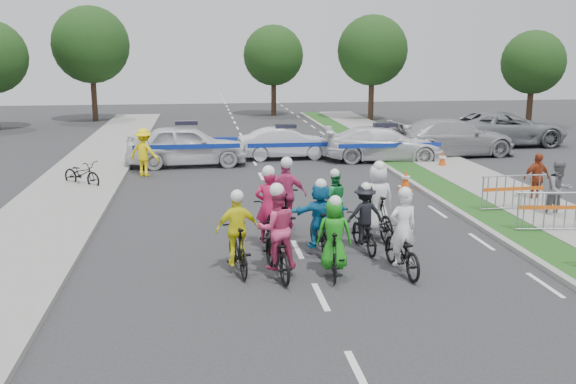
{
  "coord_description": "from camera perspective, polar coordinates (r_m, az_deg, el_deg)",
  "views": [
    {
      "loc": [
        -2.19,
        -11.38,
        4.66
      ],
      "look_at": [
        -0.03,
        4.37,
        1.1
      ],
      "focal_mm": 40.0,
      "sensor_mm": 36.0,
      "label": 1
    }
  ],
  "objects": [
    {
      "name": "ground",
      "position": [
        12.49,
        2.91,
        -9.3
      ],
      "size": [
        90.0,
        90.0,
        0.0
      ],
      "primitive_type": "plane",
      "color": "#28282B",
      "rests_on": "ground"
    },
    {
      "name": "curb_right",
      "position": [
        18.51,
        15.69,
        -2.25
      ],
      "size": [
        0.2,
        60.0,
        0.12
      ],
      "primitive_type": "cube",
      "color": "gray",
      "rests_on": "ground"
    },
    {
      "name": "grass_strip",
      "position": [
        18.8,
        17.65,
        -2.16
      ],
      "size": [
        1.2,
        60.0,
        0.11
      ],
      "primitive_type": "cube",
      "color": "#234F19",
      "rests_on": "ground"
    },
    {
      "name": "sidewalk_right",
      "position": [
        19.63,
        22.41,
        -1.89
      ],
      "size": [
        2.4,
        60.0,
        0.13
      ],
      "primitive_type": "cube",
      "color": "gray",
      "rests_on": "ground"
    },
    {
      "name": "sidewalk_left",
      "position": [
        17.55,
        -21.75,
        -3.48
      ],
      "size": [
        3.0,
        60.0,
        0.13
      ],
      "primitive_type": "cube",
      "color": "gray",
      "rests_on": "ground"
    },
    {
      "name": "rider_0",
      "position": [
        13.78,
        10.08,
        -4.61
      ],
      "size": [
        0.79,
        1.89,
        1.89
      ],
      "rotation": [
        0.0,
        0.0,
        3.22
      ],
      "color": "black",
      "rests_on": "ground"
    },
    {
      "name": "rider_1",
      "position": [
        13.39,
        4.09,
        -4.67
      ],
      "size": [
        0.79,
        1.71,
        1.75
      ],
      "rotation": [
        0.0,
        0.0,
        3.0
      ],
      "color": "black",
      "rests_on": "ground"
    },
    {
      "name": "rider_2",
      "position": [
        13.36,
        -1.03,
        -4.44
      ],
      "size": [
        0.92,
        2.04,
        2.01
      ],
      "rotation": [
        0.0,
        0.0,
        3.27
      ],
      "color": "black",
      "rests_on": "ground"
    },
    {
      "name": "rider_3",
      "position": [
        13.6,
        -4.49,
        -4.33
      ],
      "size": [
        0.96,
        1.79,
        1.82
      ],
      "rotation": [
        0.0,
        0.0,
        3.3
      ],
      "color": "black",
      "rests_on": "ground"
    },
    {
      "name": "rider_4",
      "position": [
        15.13,
        6.78,
        -2.82
      ],
      "size": [
        0.96,
        1.67,
        1.66
      ],
      "rotation": [
        0.0,
        0.0,
        3.23
      ],
      "color": "black",
      "rests_on": "ground"
    },
    {
      "name": "rider_5",
      "position": [
        14.8,
        2.85,
        -2.68
      ],
      "size": [
        1.46,
        1.74,
        1.79
      ],
      "rotation": [
        0.0,
        0.0,
        3.21
      ],
      "color": "black",
      "rests_on": "ground"
    },
    {
      "name": "rider_6",
      "position": [
        15.22,
        -1.75,
        -2.6
      ],
      "size": [
        0.86,
        2.03,
        2.02
      ],
      "rotation": [
        0.0,
        0.0,
        3.06
      ],
      "color": "black",
      "rests_on": "ground"
    },
    {
      "name": "rider_7",
      "position": [
        16.1,
        7.93,
        -1.47
      ],
      "size": [
        0.91,
        1.96,
        2.0
      ],
      "rotation": [
        0.0,
        0.0,
        3.29
      ],
      "color": "black",
      "rests_on": "ground"
    },
    {
      "name": "rider_8",
      "position": [
        16.62,
        4.08,
        -1.43
      ],
      "size": [
        0.7,
        1.65,
        1.68
      ],
      "rotation": [
        0.0,
        0.0,
        3.14
      ],
      "color": "black",
      "rests_on": "ground"
    },
    {
      "name": "rider_9",
      "position": [
        16.34,
        -0.15,
        -1.14
      ],
      "size": [
        1.08,
        2.0,
        2.02
      ],
      "rotation": [
        0.0,
        0.0,
        2.94
      ],
      "color": "black",
      "rests_on": "ground"
    },
    {
      "name": "police_car_0",
      "position": [
        26.35,
        -8.95,
        4.13
      ],
      "size": [
        4.97,
        2.15,
        1.67
      ],
      "primitive_type": "imported",
      "rotation": [
        0.0,
        0.0,
        1.61
      ],
      "color": "silver",
      "rests_on": "ground"
    },
    {
      "name": "police_car_1",
      "position": [
        27.76,
        -0.2,
        4.35
      ],
      "size": [
        4.07,
        1.59,
        1.32
      ],
      "primitive_type": "imported",
      "rotation": [
        0.0,
        0.0,
        1.62
      ],
      "color": "silver",
      "rests_on": "ground"
    },
    {
      "name": "police_car_2",
      "position": [
        27.47,
        8.5,
        4.26
      ],
      "size": [
        5.23,
        2.71,
        1.45
      ],
      "primitive_type": "imported",
      "rotation": [
        0.0,
        0.0,
        1.43
      ],
      "color": "silver",
      "rests_on": "ground"
    },
    {
      "name": "civilian_sedan",
      "position": [
        29.35,
        14.39,
        4.72
      ],
      "size": [
        5.88,
        2.95,
        1.64
      ],
      "primitive_type": "imported",
      "rotation": [
        0.0,
        0.0,
        1.69
      ],
      "color": "#A5A5AA",
      "rests_on": "ground"
    },
    {
      "name": "civilian_suv",
      "position": [
        33.28,
        18.69,
        5.36
      ],
      "size": [
        6.05,
        2.92,
        1.66
      ],
      "primitive_type": "imported",
      "rotation": [
        0.0,
        0.0,
        1.6
      ],
      "color": "gray",
      "rests_on": "ground"
    },
    {
      "name": "spectator_1",
      "position": [
        19.31,
        22.95,
        0.16
      ],
      "size": [
        0.88,
        0.73,
        1.65
      ],
      "primitive_type": "imported",
      "rotation": [
        0.0,
        0.0,
        0.13
      ],
      "color": "slate",
      "rests_on": "ground"
    },
    {
      "name": "spectator_2",
      "position": [
        21.11,
        21.23,
        1.16
      ],
      "size": [
        0.96,
        0.51,
        1.55
      ],
      "primitive_type": "imported",
      "rotation": [
        0.0,
        0.0,
        0.15
      ],
      "color": "#96381B",
      "rests_on": "ground"
    },
    {
      "name": "marshal_hiviz",
      "position": [
        24.46,
        -12.68,
        3.45
      ],
      "size": [
        1.32,
        1.08,
        1.78
      ],
      "primitive_type": "imported",
      "rotation": [
        0.0,
        0.0,
        2.71
      ],
      "color": "yellow",
      "rests_on": "ground"
    },
    {
      "name": "barrier_1",
      "position": [
        17.7,
        22.64,
        -1.76
      ],
      "size": [
        2.05,
        0.75,
        1.12
      ],
      "primitive_type": null,
      "rotation": [
        0.0,
        0.0,
        -0.13
      ],
      "color": "#A5A8AD",
      "rests_on": "ground"
    },
    {
      "name": "barrier_2",
      "position": [
        19.6,
        19.38,
        -0.18
      ],
      "size": [
        2.02,
        0.58,
        1.12
      ],
      "primitive_type": null,
      "rotation": [
        0.0,
        0.0,
        0.04
      ],
      "color": "#A5A8AD",
      "rests_on": "ground"
    },
    {
      "name": "cone_0",
      "position": [
        21.85,
        10.41,
        1.02
      ],
      "size": [
        0.4,
        0.4,
        0.7
      ],
      "color": "#F24C0C",
      "rests_on": "ground"
    },
    {
      "name": "cone_1",
      "position": [
        26.2,
        13.56,
        2.79
      ],
      "size": [
        0.4,
        0.4,
        0.7
      ],
      "color": "#F24C0C",
      "rests_on": "ground"
    },
    {
      "name": "parked_bike",
      "position": [
        23.14,
        -17.86,
        1.55
      ],
      "size": [
        1.72,
        1.58,
        0.91
      ],
      "primitive_type": "imported",
      "rotation": [
        0.0,
        0.0,
        0.87
      ],
      "color": "black",
      "rests_on": "ground"
    },
    {
      "name": "tree_1",
      "position": [
        42.87,
        7.51,
        12.36
      ],
      "size": [
        4.55,
        4.55,
        6.82
      ],
      "color": "#382619",
      "rests_on": "ground"
    },
    {
      "name": "tree_2",
      "position": [
        42.49,
        20.96,
        10.7
      ],
      "size": [
        3.85,
        3.85,
        5.77
      ],
      "color": "#382619",
      "rests_on": "ground"
    },
    {
      "name": "tree_3",
      "position": [
        43.91,
        -17.13,
        12.39
      ],
      "size": [
        4.9,
        4.9,
        7.35
      ],
      "color": "#382619",
      "rests_on": "ground"
    },
    {
      "name": "tree_4",
      "position": [
        45.68,
        -1.3,
        12.03
      ],
      "size": [
        4.2,
        4.2,
        6.3
      ],
      "color": "#382619",
      "rests_on": "ground"
    }
  ]
}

